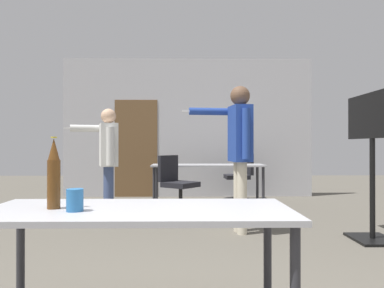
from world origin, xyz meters
The scene contains 10 objects.
back_wall centered at (-0.03, 6.48, 1.46)m, with size 5.28×0.12×2.94m.
conference_table_near centered at (-0.29, 0.53, 0.66)m, with size 1.66×0.72×0.74m.
conference_table_far centered at (0.35, 5.22, 0.67)m, with size 2.01×0.66×0.74m.
tv_screen centered at (2.09, 2.72, 1.07)m, with size 0.44×1.18×1.69m.
person_center_tall centered at (-1.17, 3.93, 0.97)m, with size 0.85×0.61×1.62m.
person_right_polo centered at (0.62, 3.13, 1.12)m, with size 0.86×0.57×1.82m.
office_chair_near_pushed centered at (-0.18, 4.49, 0.43)m, with size 0.69×0.67×0.92m.
office_chair_side_rolled centered at (1.04, 5.90, 0.43)m, with size 0.56×0.52×0.92m.
beer_bottle centered at (-0.74, 0.52, 0.92)m, with size 0.07×0.07×0.39m.
drink_cup centered at (-0.60, 0.44, 0.80)m, with size 0.09×0.09×0.12m.
Camera 1 is at (-0.02, -1.50, 1.08)m, focal length 35.00 mm.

